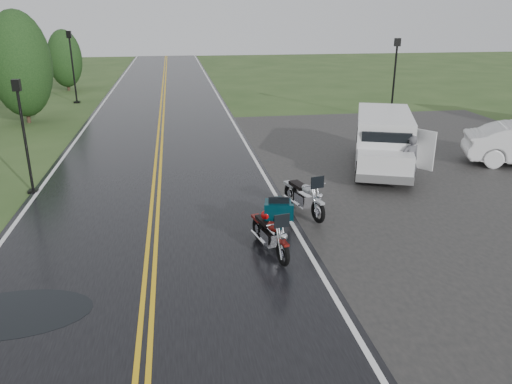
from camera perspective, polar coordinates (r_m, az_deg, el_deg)
ground at (r=11.89m, az=-11.98°, el=-8.54°), size 120.00×120.00×0.00m
road at (r=21.23m, az=-11.04°, el=4.34°), size 8.00×100.00×0.04m
parking_pad at (r=19.37m, az=23.14°, el=1.56°), size 14.00×24.00×0.03m
motorcycle_red at (r=11.41m, az=3.12°, el=-5.93°), size 1.17×2.17×1.22m
motorcycle_teal at (r=12.17m, az=2.61°, el=-3.93°), size 1.23×2.35×1.32m
motorcycle_silver at (r=13.76m, az=7.16°, el=-1.23°), size 1.34×2.33×1.30m
van_white at (r=17.40m, az=11.86°, el=4.40°), size 3.78×5.73×2.11m
person_at_van at (r=17.56m, az=17.16°, el=3.41°), size 0.67×0.49×1.72m
lamp_post_near_left at (r=17.42m, az=-24.92°, el=5.68°), size 0.32×0.32×3.69m
lamp_post_far_left at (r=34.70m, az=-20.20°, el=13.23°), size 0.39×0.39×4.53m
lamp_post_far_right at (r=28.29m, az=15.50°, el=12.28°), size 0.37×0.37×4.35m
tree_left_mid at (r=29.17m, az=-25.18°, el=11.92°), size 3.15×3.15×4.92m
tree_left_far at (r=40.70m, az=-20.93°, el=13.43°), size 2.46×2.46×3.79m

